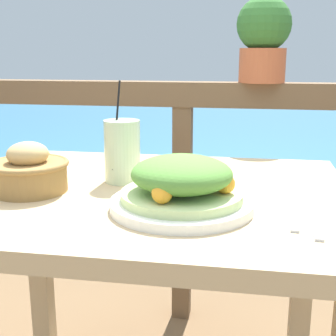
{
  "coord_description": "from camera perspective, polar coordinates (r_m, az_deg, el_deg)",
  "views": [
    {
      "loc": [
        0.24,
        -1.02,
        1.06
      ],
      "look_at": [
        0.07,
        -0.02,
        0.81
      ],
      "focal_mm": 50.0,
      "sensor_mm": 36.0,
      "label": 1
    }
  ],
  "objects": [
    {
      "name": "patio_table",
      "position": [
        1.13,
        -3.19,
        -8.35
      ],
      "size": [
        0.96,
        0.75,
        0.75
      ],
      "color": "tan",
      "rests_on": "ground_plane"
    },
    {
      "name": "railing_fence",
      "position": [
        1.78,
        1.8,
        3.05
      ],
      "size": [
        2.8,
        0.08,
        0.96
      ],
      "color": "brown",
      "rests_on": "ground_plane"
    },
    {
      "name": "sea_backdrop",
      "position": [
        4.32,
        6.28,
        2.54
      ],
      "size": [
        12.0,
        4.0,
        0.42
      ],
      "color": "teal",
      "rests_on": "ground_plane"
    },
    {
      "name": "salad_plate",
      "position": [
        0.94,
        1.7,
        -2.31
      ],
      "size": [
        0.29,
        0.29,
        0.11
      ],
      "color": "white",
      "rests_on": "patio_table"
    },
    {
      "name": "drink_glass",
      "position": [
        1.14,
        -5.6,
        2.06
      ],
      "size": [
        0.09,
        0.09,
        0.24
      ],
      "color": "beige",
      "rests_on": "patio_table"
    },
    {
      "name": "bread_basket",
      "position": [
        1.11,
        -16.6,
        -0.37
      ],
      "size": [
        0.18,
        0.18,
        0.12
      ],
      "color": "olive",
      "rests_on": "patio_table"
    },
    {
      "name": "potted_plant",
      "position": [
        1.73,
        11.57,
        15.35
      ],
      "size": [
        0.19,
        0.19,
        0.3
      ],
      "color": "#B75B38",
      "rests_on": "railing_fence"
    },
    {
      "name": "fork",
      "position": [
        0.95,
        15.13,
        -5.54
      ],
      "size": [
        0.03,
        0.18,
        0.0
      ],
      "color": "silver",
      "rests_on": "patio_table"
    },
    {
      "name": "knife",
      "position": [
        0.92,
        17.38,
        -6.3
      ],
      "size": [
        0.02,
        0.18,
        0.0
      ],
      "color": "silver",
      "rests_on": "patio_table"
    },
    {
      "name": "orange_near_basket",
      "position": [
        1.27,
        -15.55,
        0.91
      ],
      "size": [
        0.07,
        0.07,
        0.07
      ],
      "color": "#F9A328",
      "rests_on": "patio_table"
    }
  ]
}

